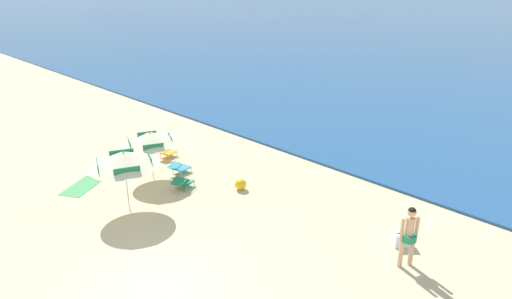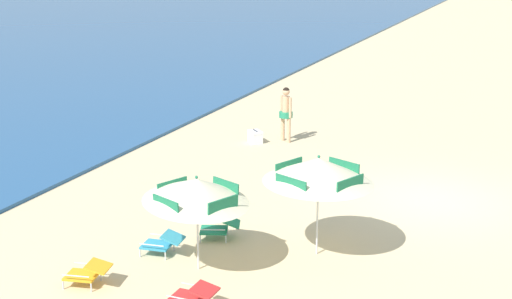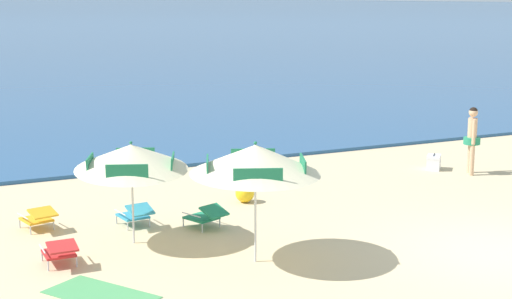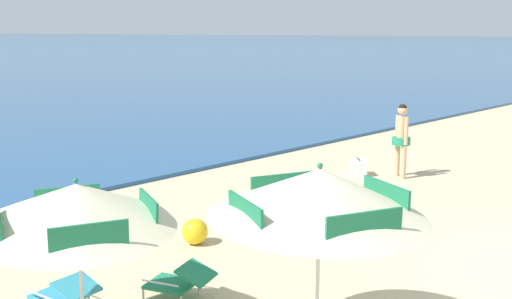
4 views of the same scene
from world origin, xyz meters
TOP-DOWN VIEW (x-y plane):
  - beach_umbrella_striped_main at (-6.00, 3.58)m, footprint 2.57×2.59m
  - beach_umbrella_striped_second at (-4.35, 1.61)m, footprint 2.47×2.48m
  - lounge_chair_beside_umbrella at (-4.39, 3.87)m, footprint 0.81×1.01m
  - lounge_chair_facing_sea at (-5.65, 4.60)m, footprint 0.65×0.93m
  - person_standing_near_shore at (3.81, 5.42)m, footprint 0.44×0.47m
  - cooler_box at (3.27, 6.27)m, footprint 0.59×0.60m
  - beach_ball at (-2.82, 5.38)m, footprint 0.44×0.44m

SIDE VIEW (x-z plane):
  - cooler_box at x=3.27m, z-range -0.01..0.42m
  - beach_ball at x=-2.82m, z-range 0.00..0.44m
  - lounge_chair_beside_umbrella at x=-4.39m, z-range 0.02..0.53m
  - lounge_chair_facing_sea at x=-5.65m, z-range 0.03..0.53m
  - person_standing_near_shore at x=3.81m, z-range 0.14..1.94m
  - beach_umbrella_striped_main at x=-6.00m, z-range 0.68..2.70m
  - beach_umbrella_striped_second at x=-4.35m, z-range 0.77..2.96m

